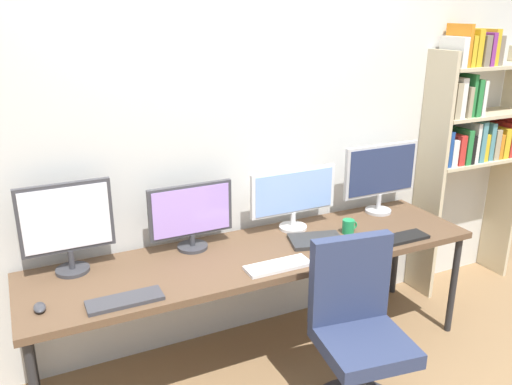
{
  "coord_description": "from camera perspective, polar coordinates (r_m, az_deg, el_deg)",
  "views": [
    {
      "loc": [
        -1.23,
        -1.92,
        2.09
      ],
      "look_at": [
        0.0,
        0.65,
        1.09
      ],
      "focal_mm": 36.98,
      "sensor_mm": 36.0,
      "label": 1
    }
  ],
  "objects": [
    {
      "name": "monitor_center_left",
      "position": [
        3.09,
        -7.03,
        -2.37
      ],
      "size": [
        0.5,
        0.18,
        0.4
      ],
      "color": "#38383D",
      "rests_on": "desk"
    },
    {
      "name": "coffee_mug",
      "position": [
        3.39,
        9.98,
        -3.63
      ],
      "size": [
        0.11,
        0.08,
        0.09
      ],
      "color": "#1E8C4C",
      "rests_on": "desk"
    },
    {
      "name": "computer_mouse",
      "position": [
        2.74,
        -22.36,
        -11.43
      ],
      "size": [
        0.06,
        0.1,
        0.03
      ],
      "primitive_type": "ellipsoid",
      "color": "#38383D",
      "rests_on": "desk"
    },
    {
      "name": "laptop_closed",
      "position": [
        3.25,
        6.54,
        -5.17
      ],
      "size": [
        0.37,
        0.3,
        0.02
      ],
      "primitive_type": "cube",
      "rotation": [
        0.0,
        0.0,
        -0.27
      ],
      "color": "#2D2D2D",
      "rests_on": "desk"
    },
    {
      "name": "office_chair",
      "position": [
        2.93,
        10.94,
        -16.31
      ],
      "size": [
        0.52,
        0.52,
        0.99
      ],
      "color": "#2D2D33",
      "rests_on": "ground_plane"
    },
    {
      "name": "keyboard_right",
      "position": [
        3.37,
        15.17,
        -4.85
      ],
      "size": [
        0.39,
        0.13,
        0.02
      ],
      "primitive_type": "cube",
      "color": "black",
      "rests_on": "desk"
    },
    {
      "name": "monitor_center_right",
      "position": [
        3.35,
        4.08,
        -0.3
      ],
      "size": [
        0.59,
        0.18,
        0.4
      ],
      "color": "silver",
      "rests_on": "desk"
    },
    {
      "name": "keyboard_left",
      "position": [
        2.68,
        -13.99,
        -11.25
      ],
      "size": [
        0.37,
        0.13,
        0.02
      ],
      "primitive_type": "cube",
      "color": "#38383D",
      "rests_on": "desk"
    },
    {
      "name": "monitor_far_left",
      "position": [
        2.94,
        -19.79,
        -3.15
      ],
      "size": [
        0.48,
        0.18,
        0.5
      ],
      "color": "#38383D",
      "rests_on": "desk"
    },
    {
      "name": "keyboard_center",
      "position": [
        2.93,
        2.39,
        -7.93
      ],
      "size": [
        0.37,
        0.13,
        0.02
      ],
      "primitive_type": "cube",
      "color": "silver",
      "rests_on": "desk"
    },
    {
      "name": "bookshelf",
      "position": [
        4.21,
        22.28,
        6.53
      ],
      "size": [
        0.83,
        0.28,
        1.99
      ],
      "color": "beige",
      "rests_on": "ground_plane"
    },
    {
      "name": "monitor_far_right",
      "position": [
        3.71,
        13.35,
        1.99
      ],
      "size": [
        0.58,
        0.18,
        0.49
      ],
      "color": "silver",
      "rests_on": "desk"
    },
    {
      "name": "desk",
      "position": [
        3.14,
        0.4,
        -7.11
      ],
      "size": [
        2.69,
        0.68,
        0.74
      ],
      "color": "brown",
      "rests_on": "ground_plane"
    },
    {
      "name": "wall_back",
      "position": [
        3.29,
        -2.8,
        5.38
      ],
      "size": [
        5.09,
        0.1,
        2.6
      ],
      "color": "silver",
      "rests_on": "ground_plane"
    }
  ]
}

